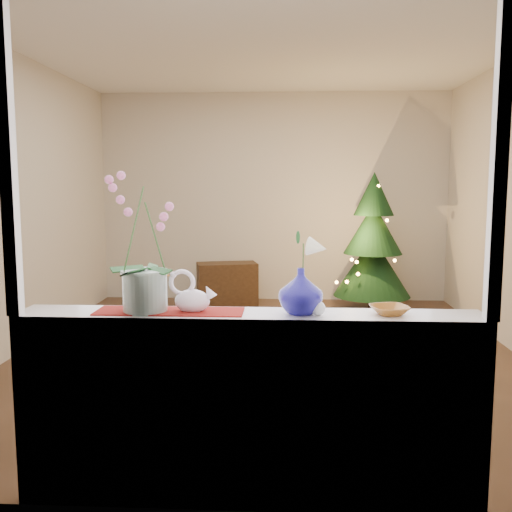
{
  "coord_description": "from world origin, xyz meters",
  "views": [
    {
      "loc": [
        0.17,
        -4.99,
        1.52
      ],
      "look_at": [
        -0.02,
        -1.4,
        1.07
      ],
      "focal_mm": 40.0,
      "sensor_mm": 36.0,
      "label": 1
    }
  ],
  "objects_px": {
    "swan": "(192,292)",
    "xmas_tree": "(373,243)",
    "orchid_pot": "(144,243)",
    "blue_vase": "(301,288)",
    "side_table": "(227,285)",
    "amber_dish": "(389,311)",
    "paperweight": "(318,308)"
  },
  "relations": [
    {
      "from": "orchid_pot",
      "to": "xmas_tree",
      "type": "bearing_deg",
      "value": 67.92
    },
    {
      "from": "orchid_pot",
      "to": "amber_dish",
      "type": "distance_m",
      "value": 1.19
    },
    {
      "from": "blue_vase",
      "to": "xmas_tree",
      "type": "relative_size",
      "value": 0.15
    },
    {
      "from": "orchid_pot",
      "to": "swan",
      "type": "relative_size",
      "value": 2.92
    },
    {
      "from": "orchid_pot",
      "to": "swan",
      "type": "bearing_deg",
      "value": 1.71
    },
    {
      "from": "swan",
      "to": "xmas_tree",
      "type": "xyz_separation_m",
      "value": [
        1.47,
        4.18,
        -0.18
      ]
    },
    {
      "from": "orchid_pot",
      "to": "amber_dish",
      "type": "bearing_deg",
      "value": -0.04
    },
    {
      "from": "swan",
      "to": "xmas_tree",
      "type": "distance_m",
      "value": 4.44
    },
    {
      "from": "side_table",
      "to": "blue_vase",
      "type": "bearing_deg",
      "value": -93.74
    },
    {
      "from": "blue_vase",
      "to": "xmas_tree",
      "type": "distance_m",
      "value": 4.3
    },
    {
      "from": "paperweight",
      "to": "xmas_tree",
      "type": "distance_m",
      "value": 4.31
    },
    {
      "from": "blue_vase",
      "to": "amber_dish",
      "type": "height_order",
      "value": "blue_vase"
    },
    {
      "from": "blue_vase",
      "to": "xmas_tree",
      "type": "bearing_deg",
      "value": 77.05
    },
    {
      "from": "swan",
      "to": "amber_dish",
      "type": "relative_size",
      "value": 1.54
    },
    {
      "from": "blue_vase",
      "to": "paperweight",
      "type": "bearing_deg",
      "value": -23.18
    },
    {
      "from": "blue_vase",
      "to": "paperweight",
      "type": "xyz_separation_m",
      "value": [
        0.08,
        -0.03,
        -0.09
      ]
    },
    {
      "from": "orchid_pot",
      "to": "blue_vase",
      "type": "relative_size",
      "value": 2.66
    },
    {
      "from": "blue_vase",
      "to": "xmas_tree",
      "type": "xyz_separation_m",
      "value": [
        0.96,
        4.19,
        -0.21
      ]
    },
    {
      "from": "paperweight",
      "to": "amber_dish",
      "type": "relative_size",
      "value": 0.47
    },
    {
      "from": "xmas_tree",
      "to": "side_table",
      "type": "relative_size",
      "value": 2.28
    },
    {
      "from": "blue_vase",
      "to": "side_table",
      "type": "height_order",
      "value": "blue_vase"
    },
    {
      "from": "paperweight",
      "to": "xmas_tree",
      "type": "relative_size",
      "value": 0.04
    },
    {
      "from": "orchid_pot",
      "to": "swan",
      "type": "xyz_separation_m",
      "value": [
        0.22,
        0.01,
        -0.23
      ]
    },
    {
      "from": "swan",
      "to": "xmas_tree",
      "type": "relative_size",
      "value": 0.14
    },
    {
      "from": "blue_vase",
      "to": "paperweight",
      "type": "distance_m",
      "value": 0.12
    },
    {
      "from": "xmas_tree",
      "to": "amber_dish",
      "type": "bearing_deg",
      "value": -97.5
    },
    {
      "from": "amber_dish",
      "to": "xmas_tree",
      "type": "height_order",
      "value": "xmas_tree"
    },
    {
      "from": "paperweight",
      "to": "side_table",
      "type": "xyz_separation_m",
      "value": [
        -0.88,
        4.42,
        -0.68
      ]
    },
    {
      "from": "blue_vase",
      "to": "amber_dish",
      "type": "distance_m",
      "value": 0.42
    },
    {
      "from": "amber_dish",
      "to": "side_table",
      "type": "bearing_deg",
      "value": 105.47
    },
    {
      "from": "amber_dish",
      "to": "side_table",
      "type": "xyz_separation_m",
      "value": [
        -1.21,
        4.39,
        -0.66
      ]
    },
    {
      "from": "amber_dish",
      "to": "xmas_tree",
      "type": "bearing_deg",
      "value": 82.5
    }
  ]
}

